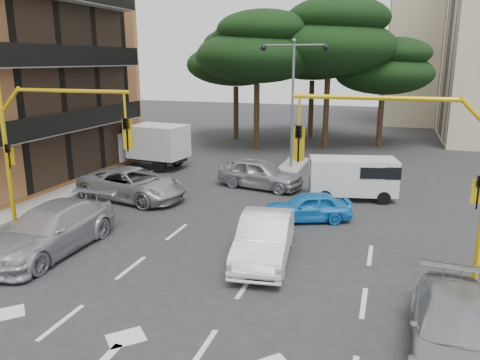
# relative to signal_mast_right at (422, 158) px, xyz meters

# --- Properties ---
(ground) EXTENTS (120.00, 120.00, 0.00)m
(ground) POSITION_rel_signal_mast_right_xyz_m (-6.80, -1.99, -3.88)
(ground) COLOR #28282B
(ground) RESTS_ON ground
(median_strip) EXTENTS (1.40, 6.00, 0.15)m
(median_strip) POSITION_rel_signal_mast_right_xyz_m (-6.80, 14.01, -3.81)
(median_strip) COLOR gray
(median_strip) RESTS_ON ground
(apartment_beige_far) EXTENTS (16.20, 12.15, 16.70)m
(apartment_beige_far) POSITION_rel_signal_mast_right_xyz_m (6.15, 42.01, 4.47)
(apartment_beige_far) COLOR beige
(apartment_beige_far) RESTS_ON ground
(pine_left_near) EXTENTS (9.15, 9.15, 10.23)m
(pine_left_near) POSITION_rel_signal_mast_right_xyz_m (-10.75, 19.96, 3.72)
(pine_left_near) COLOR #382616
(pine_left_near) RESTS_ON ground
(pine_center) EXTENTS (9.98, 9.98, 11.16)m
(pine_center) POSITION_rel_signal_mast_right_xyz_m (-5.75, 21.96, 4.41)
(pine_center) COLOR #382616
(pine_center) RESTS_ON ground
(pine_left_far) EXTENTS (8.32, 8.32, 9.30)m
(pine_left_far) POSITION_rel_signal_mast_right_xyz_m (-13.75, 23.96, 3.03)
(pine_left_far) COLOR #382616
(pine_left_far) RESTS_ON ground
(pine_right) EXTENTS (7.49, 7.49, 8.37)m
(pine_right) POSITION_rel_signal_mast_right_xyz_m (-1.75, 23.96, 2.33)
(pine_right) COLOR #382616
(pine_right) RESTS_ON ground
(pine_back) EXTENTS (9.15, 9.15, 10.23)m
(pine_back) POSITION_rel_signal_mast_right_xyz_m (-7.75, 26.96, 3.72)
(pine_back) COLOR #382616
(pine_back) RESTS_ON ground
(signal_mast_right) EXTENTS (5.79, 0.37, 6.00)m
(signal_mast_right) POSITION_rel_signal_mast_right_xyz_m (0.00, 0.00, 0.00)
(signal_mast_right) COLOR gold
(signal_mast_right) RESTS_ON ground
(signal_mast_left) EXTENTS (5.79, 0.37, 6.00)m
(signal_mast_left) POSITION_rel_signal_mast_right_xyz_m (-13.61, 0.00, 0.00)
(signal_mast_left) COLOR gold
(signal_mast_left) RESTS_ON ground
(street_lamp_center) EXTENTS (4.16, 0.36, 7.77)m
(street_lamp_center) POSITION_rel_signal_mast_right_xyz_m (-6.80, 14.01, 1.54)
(street_lamp_center) COLOR slate
(street_lamp_center) RESTS_ON median_strip
(car_white_hatch) EXTENTS (2.26, 4.96, 1.58)m
(car_white_hatch) POSITION_rel_signal_mast_right_xyz_m (-4.77, 0.02, -3.09)
(car_white_hatch) COLOR silver
(car_white_hatch) RESTS_ON ground
(car_blue_compact) EXTENTS (3.96, 2.76, 1.25)m
(car_blue_compact) POSITION_rel_signal_mast_right_xyz_m (-4.06, 4.50, -3.26)
(car_blue_compact) COLOR blue
(car_blue_compact) RESTS_ON ground
(car_silver_wagon) EXTENTS (2.36, 5.70, 1.65)m
(car_silver_wagon) POSITION_rel_signal_mast_right_xyz_m (-12.23, -1.63, -3.06)
(car_silver_wagon) COLOR #A5A7AD
(car_silver_wagon) RESTS_ON ground
(car_silver_cross_a) EXTENTS (5.92, 3.51, 1.54)m
(car_silver_cross_a) POSITION_rel_signal_mast_right_xyz_m (-12.83, 5.01, -3.11)
(car_silver_cross_a) COLOR #94989B
(car_silver_cross_a) RESTS_ON ground
(car_silver_cross_b) EXTENTS (4.89, 2.76, 1.57)m
(car_silver_cross_b) POSITION_rel_signal_mast_right_xyz_m (-7.43, 9.02, -3.10)
(car_silver_cross_b) COLOR #A4A6AC
(car_silver_cross_b) RESTS_ON ground
(car_silver_parked) EXTENTS (2.22, 4.95, 1.41)m
(car_silver_parked) POSITION_rel_signal_mast_right_xyz_m (0.80, -3.96, -3.18)
(car_silver_parked) COLOR gray
(car_silver_parked) RESTS_ON ground
(van_white) EXTENTS (4.46, 2.78, 2.07)m
(van_white) POSITION_rel_signal_mast_right_xyz_m (-2.57, 8.46, -2.85)
(van_white) COLOR silver
(van_white) RESTS_ON ground
(box_truck_a) EXTENTS (5.83, 2.94, 2.76)m
(box_truck_a) POSITION_rel_signal_mast_right_xyz_m (-15.80, 11.67, -2.50)
(box_truck_a) COLOR white
(box_truck_a) RESTS_ON ground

